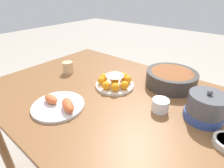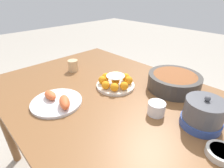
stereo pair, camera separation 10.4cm
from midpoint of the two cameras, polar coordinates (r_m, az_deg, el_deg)
name	(u,v)px [view 2 (the right image)]	position (r m, az deg, el deg)	size (l,w,h in m)	color
dining_table	(108,106)	(1.07, 1.63, -7.23)	(1.45, 1.04, 0.78)	brown
cake_plate	(115,82)	(1.08, 3.89, 0.54)	(0.24, 0.24, 0.08)	silver
serving_bowl	(174,81)	(1.13, 22.08, 0.78)	(0.31, 0.31, 0.09)	#3D3833
sauce_bowl	(221,152)	(0.82, 35.45, -17.87)	(0.11, 0.11, 0.03)	beige
seafood_platter	(57,101)	(0.95, -14.49, -5.57)	(0.27, 0.27, 0.06)	silver
cup_near	(156,108)	(0.89, 17.60, -7.71)	(0.08, 0.08, 0.06)	white
cup_far	(73,66)	(1.31, -10.38, 5.87)	(0.07, 0.07, 0.08)	#DBB27F
warming_pot	(203,114)	(0.88, 30.64, -8.49)	(0.17, 0.17, 0.15)	#334C99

